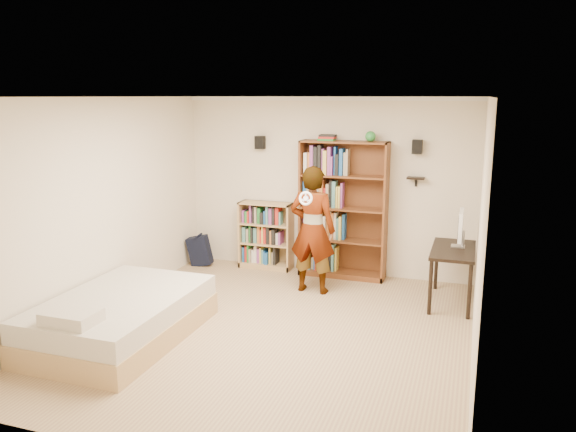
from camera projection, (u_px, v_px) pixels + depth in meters
name	position (u px, v px, depth m)	size (l,w,h in m)	color
ground	(270.00, 331.00, 6.59)	(4.50, 5.00, 0.01)	tan
room_shell	(269.00, 183.00, 6.22)	(4.52, 5.02, 2.71)	beige
crown_molding	(269.00, 100.00, 6.03)	(4.50, 5.00, 0.06)	silver
speaker_left	(260.00, 142.00, 8.72)	(0.14, 0.12, 0.20)	black
speaker_right	(417.00, 147.00, 7.97)	(0.14, 0.12, 0.20)	black
wall_shelf	(416.00, 178.00, 8.07)	(0.25, 0.16, 0.03)	black
tall_bookshelf	(343.00, 210.00, 8.41)	(1.30, 0.38, 2.06)	brown
low_bookshelf	(266.00, 235.00, 8.94)	(0.85, 0.32, 1.06)	tan
computer_desk	(452.00, 276.00, 7.43)	(0.55, 1.10, 0.75)	black
imac	(459.00, 229.00, 7.39)	(0.10, 0.49, 0.49)	white
daybed	(121.00, 312.00, 6.35)	(1.38, 2.12, 0.63)	beige
person	(313.00, 230.00, 7.77)	(0.65, 0.43, 1.79)	black
wii_wheel	(306.00, 198.00, 7.35)	(0.19, 0.19, 0.03)	white
navy_bag	(200.00, 250.00, 9.13)	(0.37, 0.24, 0.50)	black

